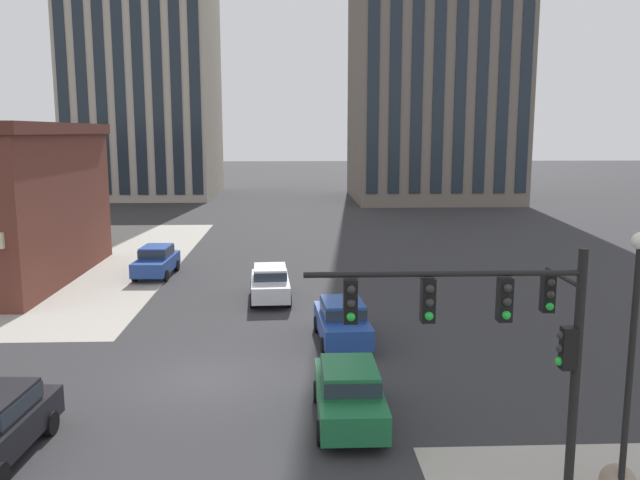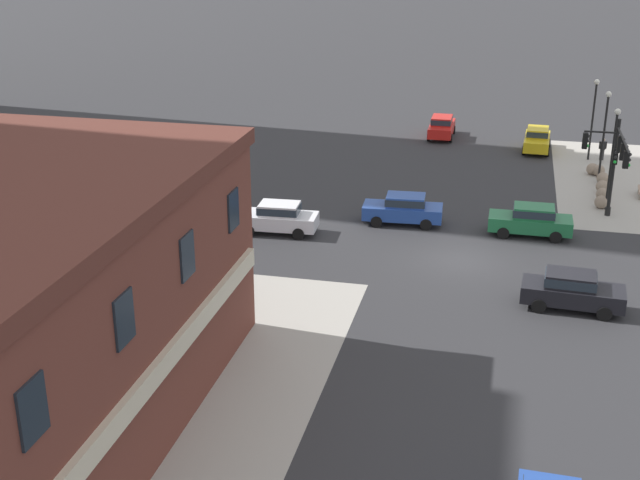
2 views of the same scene
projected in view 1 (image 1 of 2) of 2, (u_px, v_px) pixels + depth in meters
The scene contains 7 objects.
ground_plane at pixel (204, 379), 21.42m from camera, with size 320.00×320.00×0.00m, color #2D2D30.
traffic_signal_main at pixel (512, 337), 13.64m from camera, with size 5.83×2.09×5.67m.
street_lamp_corner_near at pixel (632, 341), 13.57m from camera, with size 0.36×0.36×6.00m.
car_main_northbound_far at pixel (349, 391), 18.09m from camera, with size 1.91×4.41×1.68m.
car_main_southbound_far at pixel (156, 260), 36.56m from camera, with size 2.05×4.48×1.68m.
car_cross_eastbound at pixel (342, 319), 24.96m from camera, with size 2.09×4.50×1.68m.
car_cross_far at pixel (270, 282), 31.23m from camera, with size 2.06×4.49×1.68m.
Camera 1 is at (2.97, -20.52, 8.00)m, focal length 36.70 mm.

